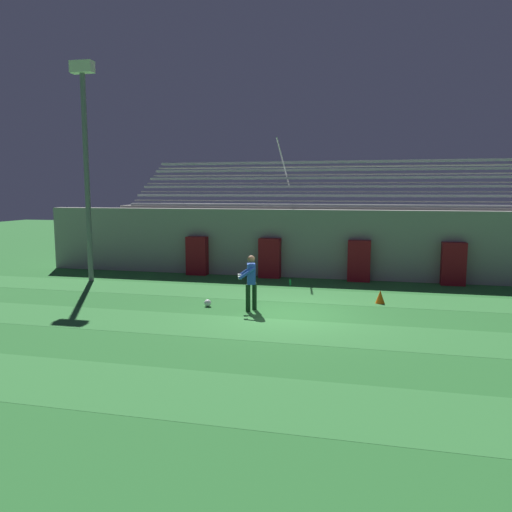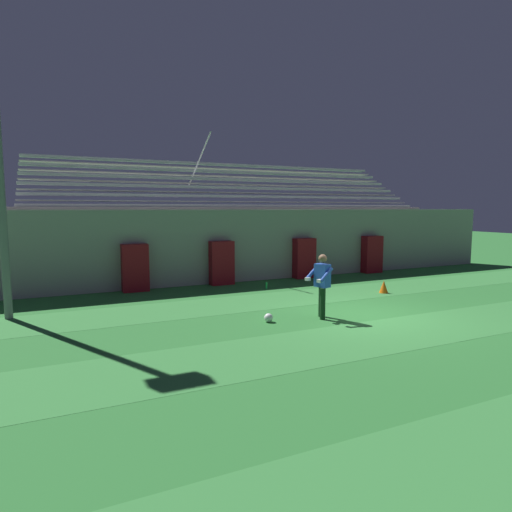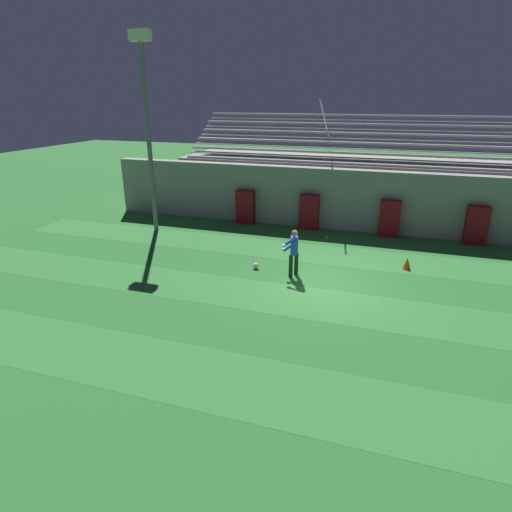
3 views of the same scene
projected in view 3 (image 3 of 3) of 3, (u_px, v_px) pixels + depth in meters
name	position (u px, v px, depth m)	size (l,w,h in m)	color
ground_plane	(325.00, 282.00, 14.41)	(80.00, 80.00, 0.00)	#2D7533
turf_stripe_near	(278.00, 392.00, 9.06)	(28.00, 2.17, 0.01)	#38843D
turf_stripe_mid	(316.00, 303.00, 12.93)	(28.00, 2.17, 0.01)	#38843D
turf_stripe_far	(337.00, 256.00, 16.79)	(28.00, 2.17, 0.01)	#38843D
back_wall	(351.00, 200.00, 19.70)	(24.00, 0.60, 2.80)	#999691
padding_pillar_gate_left	(309.00, 212.00, 19.94)	(0.88, 0.44, 1.63)	maroon
padding_pillar_gate_right	(389.00, 218.00, 18.89)	(0.88, 0.44, 1.63)	maroon
padding_pillar_far_left	(245.00, 207.00, 20.86)	(0.88, 0.44, 1.63)	maroon
padding_pillar_far_right	(477.00, 225.00, 17.87)	(0.88, 0.44, 1.63)	maroon
bleacher_stand	(357.00, 187.00, 22.06)	(18.00, 4.75, 5.83)	#999691
floodlight_pole	(146.00, 111.00, 18.23)	(0.90, 0.36, 8.42)	slate
goalkeeper	(294.00, 250.00, 14.60)	(0.63, 0.68, 1.67)	#143319
soccer_ball	(256.00, 266.00, 15.51)	(0.22, 0.22, 0.22)	white
traffic_cone	(407.00, 263.00, 15.46)	(0.30, 0.30, 0.42)	orange
water_bottle	(327.00, 238.00, 18.50)	(0.07, 0.07, 0.24)	green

